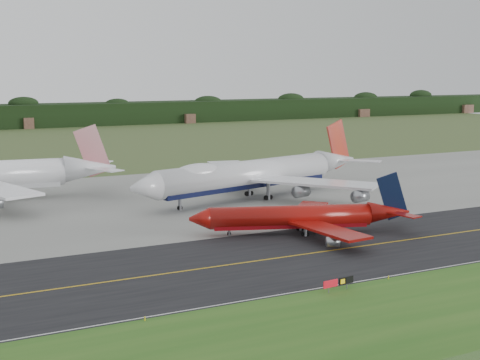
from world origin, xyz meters
name	(u,v)px	position (x,y,z in m)	size (l,w,h in m)	color
ground	(291,249)	(0.00, 0.00, 0.00)	(600.00, 600.00, 0.00)	#3F4E24
grass_verge	(439,317)	(0.00, -35.00, 0.01)	(400.00, 30.00, 0.01)	#275A1A
taxiway	(304,254)	(0.00, -4.00, 0.01)	(400.00, 32.00, 0.02)	black
apron	(180,197)	(0.00, 51.00, 0.01)	(400.00, 78.00, 0.01)	gray
taxiway_centreline	(304,254)	(0.00, -4.00, 0.03)	(400.00, 0.40, 0.00)	gold
taxiway_edge_line	(362,281)	(0.00, -19.50, 0.03)	(400.00, 0.25, 0.00)	silver
horizon_treeline	(27,117)	(0.00, 273.76, 5.47)	(700.00, 25.00, 12.00)	black
jet_ba_747	(254,174)	(14.92, 42.25, 5.80)	(67.04, 54.52, 17.04)	silver
jet_red_737	(302,217)	(7.25, 8.27, 3.05)	(39.77, 31.52, 11.04)	maroon
taxiway_sign	(338,282)	(-5.36, -21.55, 1.20)	(5.10, 0.75, 1.70)	slate
edge_marker_left	(145,319)	(-32.17, -20.50, 0.25)	(0.16, 0.16, 0.50)	yellow
edge_marker_center	(388,278)	(3.94, -20.50, 0.25)	(0.16, 0.16, 0.50)	yellow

